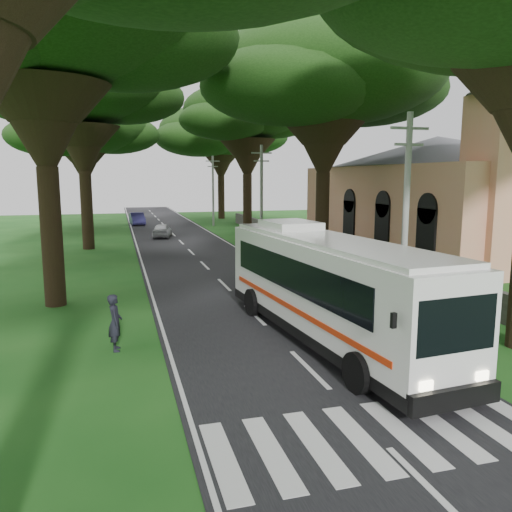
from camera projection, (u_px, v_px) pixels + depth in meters
name	position (u px, v px, depth m)	size (l,w,h in m)	color
ground	(338.00, 399.00, 12.70)	(140.00, 140.00, 0.00)	#184E16
road	(193.00, 254.00, 36.49)	(8.00, 120.00, 0.04)	black
crosswalk	(377.00, 438.00, 10.80)	(8.00, 3.00, 0.01)	silver
property_wall	(313.00, 244.00, 37.83)	(0.35, 50.00, 1.20)	#383533
church	(437.00, 186.00, 37.17)	(14.00, 24.00, 11.60)	#E3926E
pole_near	(406.00, 214.00, 19.22)	(1.60, 0.24, 8.00)	gray
pole_mid	(261.00, 196.00, 38.25)	(1.60, 0.24, 8.00)	gray
pole_far	(213.00, 190.00, 57.28)	(1.60, 0.24, 8.00)	gray
tree_l_mida	(37.00, 11.00, 20.10)	(14.35, 14.35, 15.40)	black
tree_l_midb	(80.00, 87.00, 37.35)	(13.25, 13.25, 15.24)	black
tree_l_far	(83.00, 128.00, 54.43)	(14.06, 14.06, 13.95)	black
tree_r_mida	(325.00, 77.00, 31.99)	(15.31, 15.31, 15.30)	black
tree_r_midb	(247.00, 113.00, 49.00)	(12.60, 12.60, 14.74)	black
tree_r_far	(221.00, 131.00, 66.42)	(16.27, 16.27, 15.17)	black
coach_bus	(326.00, 286.00, 16.96)	(3.68, 12.35, 3.59)	silver
distant_car_a	(162.00, 230.00, 46.57)	(1.54, 3.83, 1.31)	#B4B4B9
distant_car_b	(137.00, 219.00, 58.79)	(1.52, 4.35, 1.43)	navy
pedestrian	(115.00, 322.00, 16.11)	(0.68, 0.45, 1.87)	black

